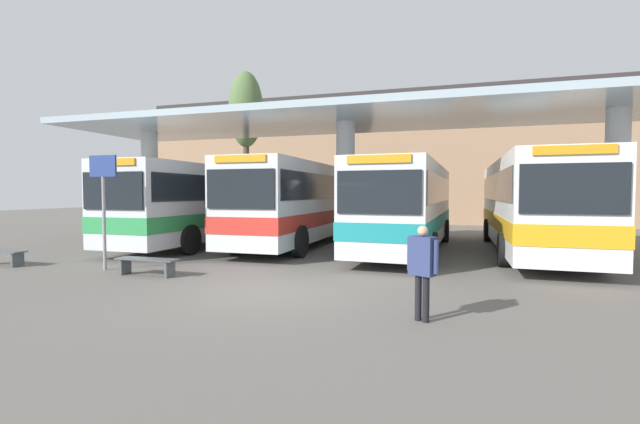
{
  "coord_description": "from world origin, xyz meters",
  "views": [
    {
      "loc": [
        3.95,
        -8.68,
        2.19
      ],
      "look_at": [
        0.0,
        4.0,
        1.6
      ],
      "focal_mm": 24.0,
      "sensor_mm": 36.0,
      "label": 1
    }
  ],
  "objects": [
    {
      "name": "ground_plane",
      "position": [
        0.0,
        0.0,
        0.0
      ],
      "size": [
        100.0,
        100.0,
        0.0
      ],
      "primitive_type": "plane",
      "color": "#605B56"
    },
    {
      "name": "townhouse_backdrop",
      "position": [
        0.0,
        22.15,
        5.54
      ],
      "size": [
        40.0,
        0.58,
        9.51
      ],
      "color": "#9E7A5B",
      "rests_on": "ground_plane"
    },
    {
      "name": "station_canopy",
      "position": [
        0.0,
        7.27,
        4.57
      ],
      "size": [
        22.92,
        6.33,
        5.14
      ],
      "color": "silver",
      "rests_on": "ground_plane"
    },
    {
      "name": "transit_bus_left_bay",
      "position": [
        -6.16,
        7.89,
        1.84
      ],
      "size": [
        2.83,
        11.59,
        3.29
      ],
      "rotation": [
        0.0,
        0.0,
        3.13
      ],
      "color": "silver",
      "rests_on": "ground_plane"
    },
    {
      "name": "transit_bus_center_bay",
      "position": [
        -2.22,
        8.01,
        1.88
      ],
      "size": [
        2.74,
        10.21,
        3.37
      ],
      "rotation": [
        0.0,
        0.0,
        3.15
      ],
      "color": "silver",
      "rests_on": "ground_plane"
    },
    {
      "name": "transit_bus_right_bay",
      "position": [
        2.29,
        8.12,
        1.8
      ],
      "size": [
        3.05,
        11.21,
        3.23
      ],
      "rotation": [
        0.0,
        0.0,
        3.1
      ],
      "color": "silver",
      "rests_on": "ground_plane"
    },
    {
      "name": "transit_bus_far_right_bay",
      "position": [
        6.69,
        8.6,
        1.87
      ],
      "size": [
        2.86,
        11.86,
        3.35
      ],
      "rotation": [
        0.0,
        0.0,
        3.13
      ],
      "color": "white",
      "rests_on": "ground_plane"
    },
    {
      "name": "waiting_bench_near_pillar",
      "position": [
        -3.77,
        0.69,
        0.34
      ],
      "size": [
        1.77,
        0.44,
        0.46
      ],
      "color": "#4C5156",
      "rests_on": "ground_plane"
    },
    {
      "name": "waiting_bench_mid_platform",
      "position": [
        -9.02,
        0.69,
        0.34
      ],
      "size": [
        1.56,
        0.44,
        0.46
      ],
      "color": "#4C5156",
      "rests_on": "ground_plane"
    },
    {
      "name": "info_sign_platform",
      "position": [
        -5.47,
        1.01,
        2.3
      ],
      "size": [
        0.9,
        0.09,
        3.25
      ],
      "color": "gray",
      "rests_on": "ground_plane"
    },
    {
      "name": "pedestrian_waiting",
      "position": [
        3.47,
        -1.27,
        1.0
      ],
      "size": [
        0.57,
        0.41,
        1.64
      ],
      "rotation": [
        0.0,
        0.0,
        -0.5
      ],
      "color": "black",
      "rests_on": "ground_plane"
    },
    {
      "name": "poplar_tree_behind_left",
      "position": [
        -8.33,
        15.35,
        7.18
      ],
      "size": [
        2.11,
        2.11,
        9.67
      ],
      "color": "#473A2B",
      "rests_on": "ground_plane"
    }
  ]
}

